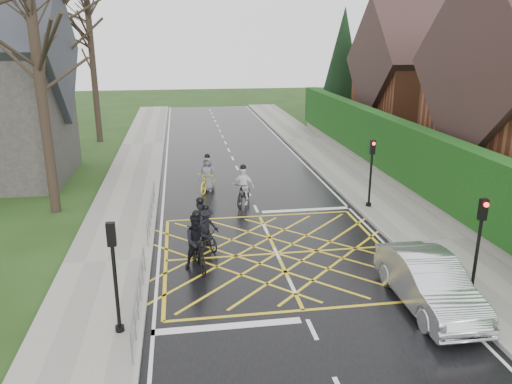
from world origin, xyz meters
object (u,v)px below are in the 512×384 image
object	(u,v)px
car	(429,282)
cyclist_lead	(208,178)
cyclist_rear	(201,232)
cyclist_mid	(206,232)
cyclist_front	(243,190)
cyclist_back	(198,246)

from	to	relation	value
car	cyclist_lead	bearing A→B (deg)	115.08
cyclist_rear	cyclist_mid	xyz separation A→B (m)	(0.19, 0.09, -0.04)
cyclist_mid	cyclist_lead	size ratio (longest dim) A/B	0.85
cyclist_front	cyclist_lead	size ratio (longest dim) A/B	0.94
cyclist_mid	cyclist_lead	world-z (taller)	cyclist_lead
cyclist_back	car	distance (m)	7.45
cyclist_rear	cyclist_back	size ratio (longest dim) A/B	1.01
cyclist_front	cyclist_rear	bearing A→B (deg)	-90.57
cyclist_mid	cyclist_front	size ratio (longest dim) A/B	0.90
cyclist_mid	cyclist_rear	bearing A→B (deg)	-177.56
cyclist_rear	cyclist_front	world-z (taller)	cyclist_rear
cyclist_lead	car	size ratio (longest dim) A/B	0.46
cyclist_back	cyclist_front	world-z (taller)	cyclist_back
cyclist_rear	cyclist_back	bearing A→B (deg)	-77.31
cyclist_front	cyclist_lead	xyz separation A→B (m)	(-1.51, 2.43, -0.04)
cyclist_lead	car	distance (m)	13.65
cyclist_back	cyclist_lead	bearing A→B (deg)	73.21
cyclist_back	cyclist_lead	distance (m)	8.90
cyclist_lead	cyclist_rear	bearing A→B (deg)	-72.97
cyclist_rear	cyclist_front	xyz separation A→B (m)	(2.20, 4.77, 0.07)
cyclist_back	cyclist_lead	world-z (taller)	cyclist_back
cyclist_rear	cyclist_mid	distance (m)	0.22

